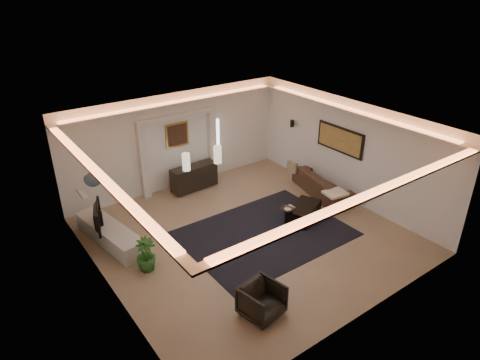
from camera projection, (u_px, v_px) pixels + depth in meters
floor at (248, 235)px, 10.71m from camera, size 7.00×7.00×0.00m
ceiling at (249, 125)px, 9.44m from camera, size 7.00×7.00×0.00m
wall_back at (177, 141)px, 12.62m from camera, size 7.00×0.00×7.00m
wall_front at (367, 255)px, 7.53m from camera, size 7.00×0.00×7.00m
wall_left at (103, 231)px, 8.23m from camera, size 0.00×7.00×7.00m
wall_right at (348, 151)px, 11.93m from camera, size 0.00×7.00×7.00m
cove_soffit at (248, 137)px, 9.56m from camera, size 7.00×7.00×0.04m
daylight_slit at (216, 135)px, 13.37m from camera, size 0.25×0.03×1.00m
area_rug at (265, 233)px, 10.78m from camera, size 4.00×3.00×0.01m
pilaster_left at (144, 162)px, 12.10m from camera, size 0.22×0.20×2.20m
pilaster_right at (212, 145)px, 13.31m from camera, size 0.22×0.20×2.20m
alcove_header at (177, 116)px, 12.20m from camera, size 2.52×0.20×0.12m
painting_frame at (177, 135)px, 12.51m from camera, size 0.74×0.04×0.74m
painting_canvas at (177, 135)px, 12.50m from camera, size 0.62×0.02×0.62m
art_panel_frame at (340, 140)px, 12.02m from camera, size 0.04×1.64×0.74m
art_panel_gold at (339, 140)px, 12.01m from camera, size 0.02×1.50×0.62m
wall_sconce at (292, 123)px, 13.36m from camera, size 0.12×0.12×0.22m
wall_niche at (82, 194)px, 9.19m from camera, size 0.10×0.55×0.04m
console at (194, 177)px, 12.84m from camera, size 1.45×0.52×0.72m
lamp_left at (186, 160)px, 12.27m from camera, size 0.26×0.26×0.52m
lamp_right at (217, 153)px, 12.75m from camera, size 0.25×0.25×0.54m
media_ledge at (110, 234)px, 10.35m from camera, size 0.95×2.40×0.44m
tv at (94, 217)px, 10.07m from camera, size 1.00×0.47×0.59m
figurine at (100, 218)px, 10.22m from camera, size 0.18×0.18×0.38m
ginger_jar at (92, 177)px, 9.43m from camera, size 0.50×0.50×0.40m
plant at (146, 255)px, 9.33m from camera, size 0.45×0.45×0.78m
sofa at (322, 184)px, 12.62m from camera, size 2.26×1.30×0.62m
throw_blanket at (335, 193)px, 11.57m from camera, size 0.66×0.57×0.06m
throw_pillow at (292, 167)px, 13.11m from camera, size 0.15×0.35×0.34m
coffee_table at (303, 212)px, 11.33m from camera, size 1.23×0.98×0.40m
bowl at (287, 209)px, 10.98m from camera, size 0.42×0.42×0.08m
magazine at (289, 208)px, 11.11m from camera, size 0.29×0.21×0.03m
armchair at (262, 301)px, 8.09m from camera, size 0.85×0.86×0.68m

